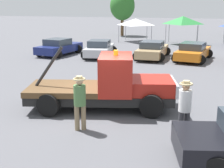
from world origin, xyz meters
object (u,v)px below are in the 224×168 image
Objects in this scene: person_at_hood at (80,99)px; tow_truck at (109,86)px; parked_car_tan at (152,50)px; parked_car_orange at (193,52)px; person_near_truck at (185,104)px; parked_car_navy at (59,47)px; parked_car_silver at (100,49)px; tree_center at (122,6)px; canopy_tent_white at (136,22)px; canopy_tent_green at (183,20)px.

tow_truck is at bearing -35.93° from person_at_hood.
parked_car_tan and parked_car_orange have the same top height.
parked_car_navy is (-10.91, 13.77, -0.44)m from person_near_truck.
parked_car_silver is 16.97m from tree_center.
parked_car_silver is at bearing -81.69° from tree_center.
parked_car_silver is 4.14m from parked_car_tan.
parked_car_silver is at bearing -93.11° from canopy_tent_white.
person_near_truck is 25.51m from canopy_tent_white.
canopy_tent_white is (4.10, 10.79, 1.48)m from parked_car_navy.
parked_car_tan is at bearing -67.81° from tree_center.
parked_car_navy and parked_car_silver have the same top height.
canopy_tent_white is at bearing 85.38° from tow_truck.
parked_car_silver is at bearing 98.62° from parked_car_tan.
canopy_tent_green is at bearing 18.62° from parked_car_orange.
tree_center is at bearing -17.16° from person_near_truck.
tow_truck is 1.09× the size of tree_center.
tow_truck is 22.89m from canopy_tent_white.
tow_truck is at bearing -93.65° from canopy_tent_green.
person_at_hood is 31.42m from tree_center.
parked_car_orange is (7.14, 0.44, 0.00)m from parked_car_silver.
parked_car_navy is 13.53m from canopy_tent_green.
person_at_hood reaches higher than person_near_truck.
tree_center is at bearing 23.72° from parked_car_tan.
parked_car_silver is at bearing 96.17° from tow_truck.
parked_car_tan is at bearing -29.47° from person_at_hood.
parked_car_navy and parked_car_orange have the same top height.
canopy_tent_green is at bearing -30.97° from person_near_truck.
tree_center is (1.10, 16.49, 3.13)m from parked_car_navy.
person_near_truck reaches higher than parked_car_orange.
person_near_truck is 3.38m from person_at_hood.
parked_car_tan is 0.99× the size of parked_car_orange.
parked_car_silver is 1.48× the size of canopy_tent_green.
parked_car_orange is at bearing -78.54° from parked_car_navy.
person_near_truck is 17.58m from parked_car_navy.
parked_car_navy is at bearing -93.82° from tree_center.
parked_car_tan is 3.03m from parked_car_orange.
tow_truck is at bearing -80.60° from canopy_tent_white.
tow_truck is at bearing -177.50° from parked_car_tan.
tree_center reaches higher than parked_car_navy.
tow_truck is 1.31× the size of parked_car_tan.
parked_car_navy is at bearing 109.64° from tow_truck.
canopy_tent_green is at bearing -39.75° from tree_center.
person_at_hood reaches higher than parked_car_tan.
parked_car_orange is at bearing 62.95° from tow_truck.
tow_truck reaches higher than person_near_truck.
canopy_tent_white is at bearing -21.30° from person_at_hood.
person_near_truck is 0.39× the size of parked_car_tan.
parked_car_orange is at bearing -59.26° from tree_center.
tow_truck reaches higher than canopy_tent_white.
person_at_hood is 25.20m from canopy_tent_white.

